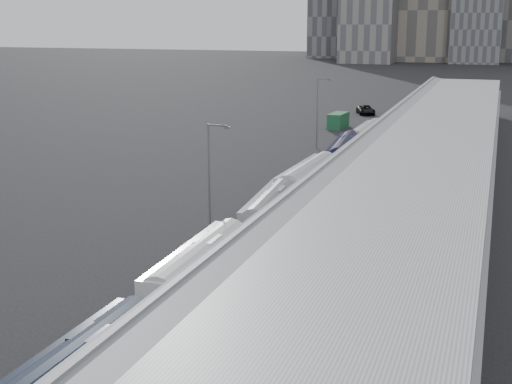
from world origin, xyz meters
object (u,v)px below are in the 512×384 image
at_px(bus_3, 271,216).
at_px(bus_5, 345,158).
at_px(bus_4, 308,185).
at_px(street_lamp_far, 318,108).
at_px(bus_2, 199,277).
at_px(suv, 366,110).
at_px(street_lamp_near, 211,169).
at_px(shipping_container, 338,121).
at_px(bus_6, 367,141).

bearing_deg(bus_3, bus_5, 84.01).
relative_size(bus_4, street_lamp_far, 1.36).
bearing_deg(bus_3, bus_2, -94.17).
relative_size(bus_3, bus_4, 0.94).
bearing_deg(street_lamp_far, bus_4, -77.83).
distance_m(bus_4, suv, 69.15).
bearing_deg(suv, bus_2, -106.75).
height_order(bus_4, street_lamp_near, street_lamp_near).
bearing_deg(bus_5, bus_4, -96.55).
bearing_deg(shipping_container, bus_3, -78.34).
distance_m(street_lamp_far, suv, 39.51).
xyz_separation_m(street_lamp_near, suv, (-1.14, 80.51, -4.38)).
bearing_deg(street_lamp_near, suv, 90.81).
distance_m(bus_6, street_lamp_far, 8.47).
bearing_deg(street_lamp_far, suv, 90.49).
bearing_deg(bus_4, bus_5, 90.32).
distance_m(bus_4, bus_5, 15.36).
xyz_separation_m(bus_2, bus_4, (-0.01, 27.39, 0.07)).
bearing_deg(bus_6, shipping_container, 113.07).
distance_m(bus_2, shipping_container, 77.27).
height_order(bus_5, shipping_container, bus_5).
distance_m(bus_3, bus_5, 27.12).
relative_size(bus_6, street_lamp_near, 1.49).
height_order(bus_5, bus_6, bus_5).
relative_size(bus_2, bus_4, 0.96).
bearing_deg(bus_6, bus_5, -90.96).
distance_m(bus_2, street_lamp_far, 57.48).
relative_size(street_lamp_far, shipping_container, 1.77).
distance_m(bus_5, shipping_container, 35.13).
bearing_deg(street_lamp_far, bus_2, -83.60).
distance_m(bus_3, street_lamp_near, 6.59).
height_order(street_lamp_near, shipping_container, street_lamp_near).
bearing_deg(bus_5, street_lamp_near, -107.36).
relative_size(bus_6, suv, 2.19).
height_order(bus_3, bus_6, bus_6).
height_order(bus_6, street_lamp_near, street_lamp_near).
relative_size(bus_3, suv, 2.04).
distance_m(shipping_container, suv, 19.38).
height_order(bus_3, bus_5, bus_5).
bearing_deg(bus_4, shipping_container, 101.18).
bearing_deg(bus_4, street_lamp_far, 104.34).
distance_m(bus_5, street_lamp_far, 16.30).
xyz_separation_m(bus_5, street_lamp_far, (-6.88, 14.24, 3.96)).
distance_m(bus_2, street_lamp_near, 17.06).
height_order(bus_2, street_lamp_near, street_lamp_near).
distance_m(street_lamp_near, shipping_container, 61.34).
bearing_deg(bus_2, bus_6, 87.75).
distance_m(bus_4, shipping_container, 50.10).
relative_size(street_lamp_far, suv, 1.59).
xyz_separation_m(bus_3, bus_4, (0.13, 11.76, 0.11)).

